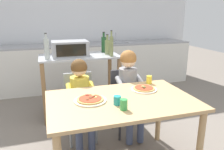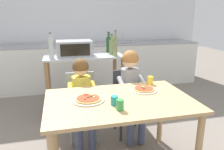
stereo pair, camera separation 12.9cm
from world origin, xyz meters
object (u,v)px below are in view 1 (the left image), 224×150
(bottle_clear_vinegar, at_px, (107,46))
(dining_table, at_px, (121,109))
(drinking_cup_yellow, at_px, (149,80))
(toaster_oven, at_px, (70,49))
(kitchen_island_cart, at_px, (80,75))
(bottle_dark_olive_oil, at_px, (111,46))
(drinking_cup_teal, at_px, (117,100))
(dining_chair_left, at_px, (80,102))
(child_in_yellow_shirt, at_px, (81,92))
(pizza_plate_cream, at_px, (90,100))
(bottle_tall_green_wine, at_px, (104,44))
(pizza_plate_white, at_px, (144,89))
(bottle_squat_spirits, at_px, (47,49))
(drinking_cup_green, at_px, (124,105))
(child_in_grey_shirt, at_px, (129,83))
(dining_chair_right, at_px, (126,97))

(bottle_clear_vinegar, relative_size, dining_table, 0.22)
(drinking_cup_yellow, bearing_deg, toaster_oven, 125.49)
(kitchen_island_cart, height_order, bottle_dark_olive_oil, bottle_dark_olive_oil)
(drinking_cup_teal, xyz_separation_m, drinking_cup_yellow, (0.53, 0.46, 0.01))
(bottle_dark_olive_oil, relative_size, dining_chair_left, 0.46)
(child_in_yellow_shirt, xyz_separation_m, pizza_plate_cream, (0.00, -0.55, 0.12))
(bottle_tall_green_wine, height_order, pizza_plate_white, bottle_tall_green_wine)
(bottle_tall_green_wine, distance_m, child_in_yellow_shirt, 1.19)
(drinking_cup_yellow, bearing_deg, bottle_dark_olive_oil, 102.05)
(drinking_cup_teal, bearing_deg, bottle_tall_green_wine, 78.89)
(dining_table, distance_m, dining_chair_left, 0.78)
(bottle_squat_spirits, xyz_separation_m, drinking_cup_green, (0.56, -1.47, -0.26))
(drinking_cup_green, bearing_deg, pizza_plate_white, 47.28)
(bottle_squat_spirits, relative_size, pizza_plate_cream, 1.20)
(pizza_plate_cream, bearing_deg, bottle_tall_green_wine, 70.68)
(pizza_plate_white, height_order, drinking_cup_yellow, drinking_cup_yellow)
(drinking_cup_teal, relative_size, drinking_cup_yellow, 0.88)
(drinking_cup_teal, distance_m, drinking_cup_yellow, 0.70)
(child_in_yellow_shirt, bearing_deg, drinking_cup_teal, -73.28)
(bottle_squat_spirits, height_order, dining_chair_left, bottle_squat_spirits)
(kitchen_island_cart, height_order, toaster_oven, toaster_oven)
(child_in_yellow_shirt, relative_size, child_in_grey_shirt, 0.93)
(toaster_oven, xyz_separation_m, bottle_tall_green_wine, (0.55, 0.17, 0.02))
(bottle_squat_spirits, distance_m, bottle_clear_vinegar, 0.88)
(kitchen_island_cart, height_order, pizza_plate_white, kitchen_island_cart)
(dining_chair_left, xyz_separation_m, drinking_cup_teal, (0.21, -0.82, 0.31))
(dining_table, distance_m, dining_chair_right, 0.78)
(child_in_yellow_shirt, distance_m, child_in_grey_shirt, 0.59)
(dining_chair_left, height_order, drinking_cup_teal, drinking_cup_teal)
(child_in_grey_shirt, bearing_deg, pizza_plate_cream, -137.48)
(bottle_dark_olive_oil, bearing_deg, pizza_plate_white, -88.10)
(bottle_squat_spirits, bearing_deg, child_in_yellow_shirt, -63.26)
(bottle_clear_vinegar, distance_m, drinking_cup_teal, 1.54)
(drinking_cup_green, bearing_deg, toaster_oven, 98.25)
(toaster_oven, relative_size, bottle_squat_spirits, 1.44)
(toaster_oven, bearing_deg, dining_table, -78.12)
(bottle_clear_vinegar, bearing_deg, drinking_cup_teal, -102.63)
(drinking_cup_teal, bearing_deg, dining_table, 54.47)
(pizza_plate_white, bearing_deg, child_in_grey_shirt, 90.00)
(bottle_tall_green_wine, relative_size, child_in_grey_shirt, 0.30)
(bottle_clear_vinegar, height_order, child_in_yellow_shirt, bottle_clear_vinegar)
(bottle_squat_spirits, relative_size, bottle_dark_olive_oil, 0.95)
(dining_chair_left, bearing_deg, dining_table, -68.04)
(dining_chair_right, relative_size, pizza_plate_cream, 2.75)
(drinking_cup_green, bearing_deg, bottle_squat_spirits, 110.81)
(bottle_tall_green_wine, bearing_deg, bottle_squat_spirits, -159.30)
(toaster_oven, height_order, bottle_clear_vinegar, bottle_clear_vinegar)
(dining_chair_left, bearing_deg, drinking_cup_yellow, -25.72)
(toaster_oven, height_order, child_in_yellow_shirt, toaster_oven)
(bottle_dark_olive_oil, relative_size, drinking_cup_yellow, 4.15)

